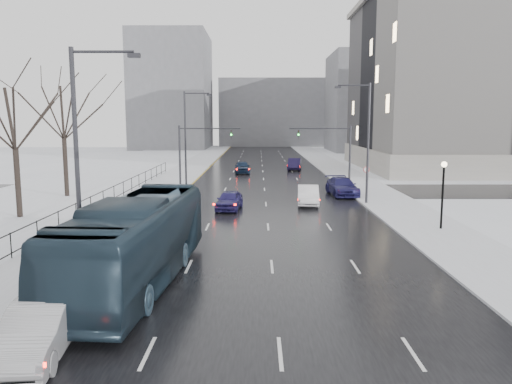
{
  "coord_description": "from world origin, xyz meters",
  "views": [
    {
      "loc": [
        -0.67,
        -1.17,
        6.99
      ],
      "look_at": [
        -0.79,
        30.02,
        2.5
      ],
      "focal_mm": 35.0,
      "sensor_mm": 36.0,
      "label": 1
    }
  ],
  "objects_px": {
    "lamppost_r_mid": "(443,185)",
    "sedan_center_far": "(242,167)",
    "sedan_right_distant": "(294,164)",
    "sedan_right_near": "(308,195)",
    "sedan_left_near": "(39,329)",
    "streetlight_r_mid": "(366,137)",
    "streetlight_l_far": "(187,133)",
    "bus": "(137,241)",
    "tree_park_e": "(67,197)",
    "streetlight_l_near": "(82,153)",
    "tree_park_d": "(20,218)",
    "no_uturn_sign": "(366,172)",
    "mast_signal_left": "(190,150)",
    "sedan_right_far": "(342,187)",
    "sedan_center_near": "(229,200)",
    "mast_signal_right": "(339,150)"
  },
  "relations": [
    {
      "from": "tree_park_e",
      "to": "streetlight_r_mid",
      "type": "distance_m",
      "value": 27.25
    },
    {
      "from": "tree_park_e",
      "to": "sedan_right_near",
      "type": "bearing_deg",
      "value": -11.03
    },
    {
      "from": "mast_signal_right",
      "to": "sedan_right_near",
      "type": "height_order",
      "value": "mast_signal_right"
    },
    {
      "from": "no_uturn_sign",
      "to": "sedan_center_far",
      "type": "relative_size",
      "value": 0.56
    },
    {
      "from": "no_uturn_sign",
      "to": "sedan_right_distant",
      "type": "height_order",
      "value": "no_uturn_sign"
    },
    {
      "from": "mast_signal_right",
      "to": "sedan_left_near",
      "type": "relative_size",
      "value": 1.35
    },
    {
      "from": "streetlight_l_far",
      "to": "sedan_right_far",
      "type": "height_order",
      "value": "streetlight_l_far"
    },
    {
      "from": "tree_park_d",
      "to": "lamppost_r_mid",
      "type": "relative_size",
      "value": 2.92
    },
    {
      "from": "lamppost_r_mid",
      "to": "sedan_right_distant",
      "type": "bearing_deg",
      "value": 99.41
    },
    {
      "from": "streetlight_r_mid",
      "to": "streetlight_l_far",
      "type": "distance_m",
      "value": 20.27
    },
    {
      "from": "lamppost_r_mid",
      "to": "mast_signal_left",
      "type": "xyz_separation_m",
      "value": [
        -18.33,
        18.0,
        1.16
      ]
    },
    {
      "from": "streetlight_r_mid",
      "to": "sedan_center_far",
      "type": "bearing_deg",
      "value": 113.89
    },
    {
      "from": "bus",
      "to": "sedan_right_far",
      "type": "distance_m",
      "value": 28.64
    },
    {
      "from": "streetlight_l_near",
      "to": "sedan_right_near",
      "type": "height_order",
      "value": "streetlight_l_near"
    },
    {
      "from": "mast_signal_right",
      "to": "sedan_right_far",
      "type": "bearing_deg",
      "value": -92.42
    },
    {
      "from": "lamppost_r_mid",
      "to": "sedan_right_distant",
      "type": "relative_size",
      "value": 0.86
    },
    {
      "from": "bus",
      "to": "mast_signal_left",
      "type": "bearing_deg",
      "value": 97.0
    },
    {
      "from": "tree_park_e",
      "to": "lamppost_r_mid",
      "type": "relative_size",
      "value": 3.15
    },
    {
      "from": "tree_park_e",
      "to": "sedan_left_near",
      "type": "relative_size",
      "value": 2.81
    },
    {
      "from": "sedan_left_near",
      "to": "bus",
      "type": "height_order",
      "value": "bus"
    },
    {
      "from": "tree_park_e",
      "to": "sedan_right_distant",
      "type": "height_order",
      "value": "tree_park_e"
    },
    {
      "from": "sedan_center_near",
      "to": "sedan_right_distant",
      "type": "relative_size",
      "value": 0.88
    },
    {
      "from": "tree_park_d",
      "to": "streetlight_l_near",
      "type": "distance_m",
      "value": 17.9
    },
    {
      "from": "sedan_right_far",
      "to": "sedan_center_far",
      "type": "height_order",
      "value": "sedan_right_far"
    },
    {
      "from": "lamppost_r_mid",
      "to": "sedan_center_near",
      "type": "relative_size",
      "value": 0.98
    },
    {
      "from": "tree_park_e",
      "to": "streetlight_l_near",
      "type": "distance_m",
      "value": 26.61
    },
    {
      "from": "tree_park_e",
      "to": "tree_park_d",
      "type": "bearing_deg",
      "value": -87.71
    },
    {
      "from": "sedan_center_near",
      "to": "mast_signal_left",
      "type": "bearing_deg",
      "value": 119.27
    },
    {
      "from": "tree_park_d",
      "to": "sedan_center_far",
      "type": "relative_size",
      "value": 2.6
    },
    {
      "from": "lamppost_r_mid",
      "to": "sedan_right_far",
      "type": "xyz_separation_m",
      "value": [
        -3.8,
        15.02,
        -2.08
      ]
    },
    {
      "from": "lamppost_r_mid",
      "to": "sedan_center_far",
      "type": "height_order",
      "value": "lamppost_r_mid"
    },
    {
      "from": "streetlight_r_mid",
      "to": "streetlight_l_far",
      "type": "relative_size",
      "value": 1.0
    },
    {
      "from": "sedan_left_near",
      "to": "lamppost_r_mid",
      "type": "bearing_deg",
      "value": 37.33
    },
    {
      "from": "mast_signal_left",
      "to": "sedan_center_far",
      "type": "xyz_separation_m",
      "value": [
        4.59,
        16.63,
        -3.25
      ]
    },
    {
      "from": "no_uturn_sign",
      "to": "tree_park_d",
      "type": "bearing_deg",
      "value": -159.68
    },
    {
      "from": "streetlight_l_near",
      "to": "tree_park_d",
      "type": "bearing_deg",
      "value": 124.53
    },
    {
      "from": "sedan_right_distant",
      "to": "sedan_right_near",
      "type": "bearing_deg",
      "value": -84.22
    },
    {
      "from": "tree_park_d",
      "to": "sedan_center_far",
      "type": "height_order",
      "value": "tree_park_d"
    },
    {
      "from": "streetlight_l_near",
      "to": "mast_signal_right",
      "type": "bearing_deg",
      "value": 61.04
    },
    {
      "from": "lamppost_r_mid",
      "to": "sedan_left_near",
      "type": "xyz_separation_m",
      "value": [
        -18.2,
        -17.08,
        -2.11
      ]
    },
    {
      "from": "tree_park_d",
      "to": "mast_signal_left",
      "type": "height_order",
      "value": "mast_signal_left"
    },
    {
      "from": "streetlight_r_mid",
      "to": "sedan_right_far",
      "type": "relative_size",
      "value": 1.76
    },
    {
      "from": "tree_park_d",
      "to": "sedan_center_near",
      "type": "bearing_deg",
      "value": 13.04
    },
    {
      "from": "no_uturn_sign",
      "to": "sedan_center_near",
      "type": "distance_m",
      "value": 13.86
    },
    {
      "from": "sedan_center_near",
      "to": "sedan_center_far",
      "type": "bearing_deg",
      "value": 96.23
    },
    {
      "from": "streetlight_r_mid",
      "to": "mast_signal_left",
      "type": "bearing_deg",
      "value": 152.69
    },
    {
      "from": "streetlight_l_far",
      "to": "lamppost_r_mid",
      "type": "relative_size",
      "value": 2.34
    },
    {
      "from": "sedan_right_near",
      "to": "bus",
      "type": "bearing_deg",
      "value": -110.49
    },
    {
      "from": "streetlight_r_mid",
      "to": "sedan_center_near",
      "type": "bearing_deg",
      "value": -167.03
    },
    {
      "from": "tree_park_e",
      "to": "mast_signal_left",
      "type": "height_order",
      "value": "tree_park_e"
    }
  ]
}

